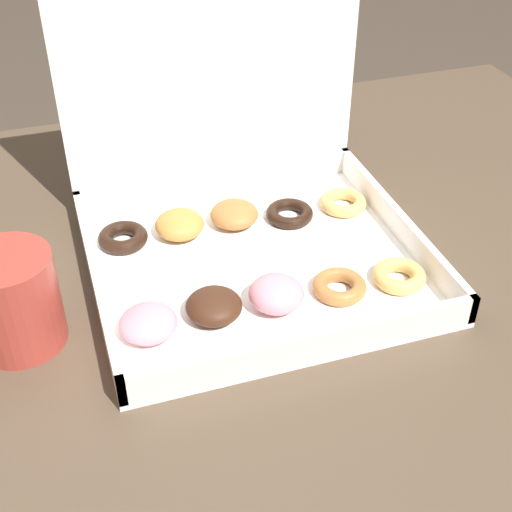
# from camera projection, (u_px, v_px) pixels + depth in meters

# --- Properties ---
(dining_table) EXTENTS (1.25, 0.77, 0.72)m
(dining_table) POSITION_uv_depth(u_px,v_px,m) (195.00, 329.00, 0.83)
(dining_table) COLOR #4C3D2D
(dining_table) RESTS_ON ground_plane
(donut_box) EXTENTS (0.34, 0.32, 0.31)m
(donut_box) POSITION_uv_depth(u_px,v_px,m) (238.00, 195.00, 0.77)
(donut_box) COLOR white
(donut_box) RESTS_ON dining_table
(coffee_mug) EXTENTS (0.08, 0.08, 0.10)m
(coffee_mug) POSITION_uv_depth(u_px,v_px,m) (13.00, 299.00, 0.65)
(coffee_mug) COLOR #A3382D
(coffee_mug) RESTS_ON dining_table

